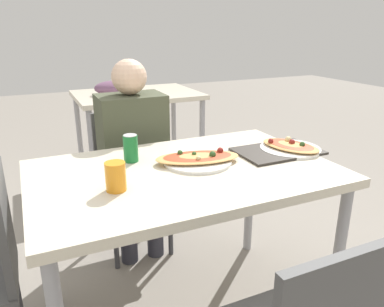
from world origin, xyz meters
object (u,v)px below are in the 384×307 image
(dining_table, at_px, (184,185))
(person_seated, at_px, (133,147))
(soda_can, at_px, (131,148))
(pizza_main, at_px, (198,159))
(drink_glass, at_px, (116,177))
(pizza_second, at_px, (290,147))
(chair_far_seated, at_px, (130,174))

(dining_table, bearing_deg, person_seated, 94.24)
(person_seated, relative_size, soda_can, 9.52)
(dining_table, height_order, pizza_main, pizza_main)
(pizza_main, distance_m, drink_glass, 0.43)
(pizza_main, relative_size, pizza_second, 1.21)
(chair_far_seated, distance_m, drink_glass, 0.95)
(pizza_main, height_order, drink_glass, drink_glass)
(person_seated, bearing_deg, dining_table, 94.24)
(chair_far_seated, xyz_separation_m, person_seated, (0.00, -0.11, 0.21))
(pizza_main, height_order, soda_can, soda_can)
(person_seated, bearing_deg, pizza_main, 103.21)
(person_seated, distance_m, soda_can, 0.48)
(soda_can, bearing_deg, chair_far_seated, 76.41)
(chair_far_seated, distance_m, pizza_main, 0.77)
(soda_can, height_order, drink_glass, soda_can)
(person_seated, relative_size, drink_glass, 10.71)
(dining_table, xyz_separation_m, soda_can, (-0.18, 0.19, 0.14))
(chair_far_seated, relative_size, pizza_main, 2.08)
(person_seated, bearing_deg, pizza_second, 135.63)
(pizza_main, relative_size, soda_can, 3.31)
(chair_far_seated, height_order, person_seated, person_seated)
(chair_far_seated, xyz_separation_m, soda_can, (-0.13, -0.55, 0.35))
(person_seated, height_order, pizza_second, person_seated)
(pizza_second, bearing_deg, pizza_main, 175.96)
(person_seated, xyz_separation_m, pizza_main, (0.14, -0.58, 0.10))
(pizza_main, bearing_deg, drink_glass, -160.57)
(person_seated, height_order, soda_can, person_seated)
(dining_table, height_order, soda_can, soda_can)
(pizza_main, bearing_deg, chair_far_seated, 101.12)
(dining_table, bearing_deg, soda_can, 133.33)
(drink_glass, distance_m, pizza_second, 0.91)
(pizza_main, bearing_deg, soda_can, 152.53)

